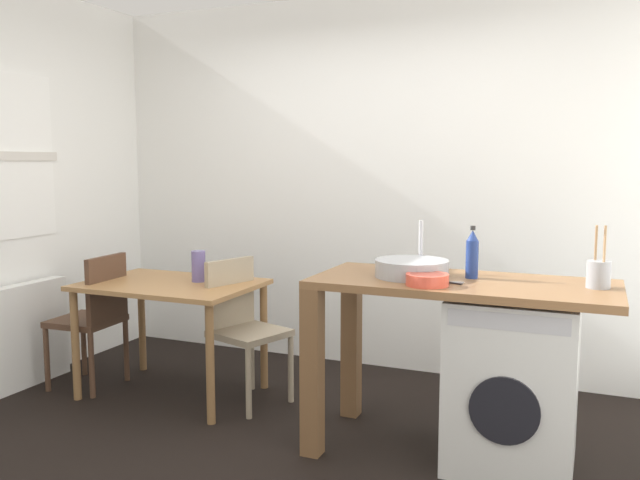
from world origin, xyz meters
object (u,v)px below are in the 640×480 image
at_px(chair_opposite, 242,322).
at_px(washing_machine, 513,381).
at_px(utensil_crock, 599,274).
at_px(vase, 199,266).
at_px(dining_table, 171,297).
at_px(chair_person_seat, 95,313).
at_px(bottle_tall_green, 472,255).
at_px(mixing_bowl, 427,279).

distance_m(chair_opposite, washing_machine, 1.71).
relative_size(chair_opposite, utensil_crock, 3.00).
height_order(washing_machine, vase, vase).
distance_m(washing_machine, utensil_crock, 0.67).
bearing_deg(dining_table, chair_person_seat, -170.01).
bearing_deg(bottle_tall_green, dining_table, 177.31).
bearing_deg(dining_table, chair_opposite, 8.69).
xyz_separation_m(chair_opposite, utensil_crock, (2.05, -0.20, 0.48)).
relative_size(dining_table, vase, 5.47).
distance_m(mixing_bowl, vase, 1.69).
height_order(chair_person_seat, washing_machine, chair_person_seat).
bearing_deg(utensil_crock, chair_opposite, 174.44).
relative_size(washing_machine, mixing_bowl, 4.14).
bearing_deg(bottle_tall_green, mixing_bowl, -119.58).
bearing_deg(chair_opposite, vase, -76.39).
bearing_deg(utensil_crock, vase, 174.57).
relative_size(bottle_tall_green, utensil_crock, 0.90).
bearing_deg(chair_opposite, chair_person_seat, -62.37).
bearing_deg(washing_machine, dining_table, 175.27).
height_order(bottle_tall_green, mixing_bowl, bottle_tall_green).
relative_size(chair_person_seat, vase, 4.48).
bearing_deg(washing_machine, mixing_bowl, -153.35).
bearing_deg(chair_person_seat, mixing_bowl, -99.92).
relative_size(dining_table, mixing_bowl, 5.29).
bearing_deg(washing_machine, chair_person_seat, 178.25).
relative_size(chair_opposite, bottle_tall_green, 3.34).
xyz_separation_m(chair_person_seat, washing_machine, (2.71, -0.08, -0.08)).
relative_size(utensil_crock, vase, 1.49).
distance_m(dining_table, chair_person_seat, 0.57).
relative_size(dining_table, chair_opposite, 1.22).
relative_size(washing_machine, utensil_crock, 2.87).
height_order(chair_opposite, mixing_bowl, mixing_bowl).
distance_m(chair_person_seat, mixing_bowl, 2.37).
distance_m(chair_opposite, vase, 0.47).
relative_size(chair_person_seat, mixing_bowl, 4.33).
bearing_deg(washing_machine, utensil_crock, 8.10).
bearing_deg(mixing_bowl, vase, 163.61).
xyz_separation_m(washing_machine, bottle_tall_green, (-0.23, 0.09, 0.61)).
distance_m(chair_opposite, bottle_tall_green, 1.56).
height_order(dining_table, utensil_crock, utensil_crock).
bearing_deg(bottle_tall_green, vase, 173.89).
distance_m(bottle_tall_green, vase, 1.80).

